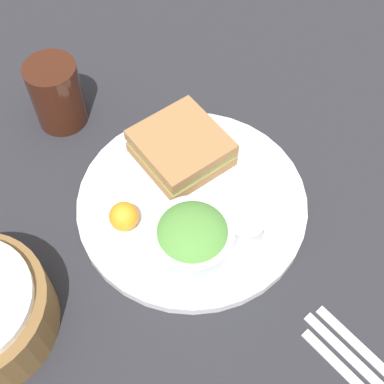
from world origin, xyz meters
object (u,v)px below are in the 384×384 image
(sandwich, at_px, (181,148))
(knife, at_px, (360,367))
(salad_bowl, at_px, (192,238))
(drink_glass, at_px, (57,94))
(fork, at_px, (370,357))
(spoon, at_px, (351,377))
(dressing_cup, at_px, (245,226))
(plate, at_px, (192,203))

(sandwich, height_order, knife, sandwich)
(salad_bowl, height_order, drink_glass, drink_glass)
(drink_glass, xyz_separation_m, fork, (-0.51, -0.23, -0.05))
(sandwich, distance_m, spoon, 0.37)
(sandwich, relative_size, drink_glass, 1.30)
(salad_bowl, relative_size, dressing_cup, 1.96)
(plate, relative_size, dressing_cup, 5.98)
(fork, bearing_deg, salad_bowl, -163.94)
(dressing_cup, relative_size, knife, 0.32)
(sandwich, bearing_deg, fork, -164.60)
(knife, bearing_deg, sandwich, 174.19)
(sandwich, bearing_deg, drink_glass, 41.31)
(sandwich, height_order, salad_bowl, salad_bowl)
(sandwich, xyz_separation_m, fork, (-0.35, -0.10, -0.04))
(spoon, bearing_deg, drink_glass, -177.40)
(plate, height_order, knife, plate)
(plate, distance_m, fork, 0.30)
(sandwich, xyz_separation_m, spoon, (-0.36, -0.06, -0.04))
(sandwich, distance_m, dressing_cup, 0.15)
(drink_glass, xyz_separation_m, knife, (-0.51, -0.22, -0.05))
(drink_glass, relative_size, spoon, 0.75)
(salad_bowl, bearing_deg, plate, -22.88)
(dressing_cup, distance_m, knife, 0.22)
(sandwich, relative_size, spoon, 0.98)
(knife, xyz_separation_m, spoon, (-0.01, 0.02, 0.00))
(sandwich, bearing_deg, knife, -167.40)
(dressing_cup, bearing_deg, spoon, -170.82)
(sandwich, xyz_separation_m, drink_glass, (0.16, 0.14, 0.02))
(salad_bowl, distance_m, fork, 0.26)
(plate, distance_m, knife, 0.30)
(dressing_cup, xyz_separation_m, fork, (-0.20, -0.07, -0.03))
(dressing_cup, xyz_separation_m, drink_glass, (0.30, 0.16, 0.02))
(sandwich, height_order, fork, sandwich)
(plate, bearing_deg, salad_bowl, 157.12)
(dressing_cup, distance_m, fork, 0.22)
(dressing_cup, bearing_deg, plate, 29.78)
(plate, xyz_separation_m, spoon, (-0.29, -0.08, -0.01))
(drink_glass, distance_m, fork, 0.56)
(plate, xyz_separation_m, drink_glass, (0.23, 0.12, 0.05))
(plate, bearing_deg, dressing_cup, -150.22)
(plate, relative_size, fork, 1.99)
(plate, bearing_deg, knife, -161.59)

